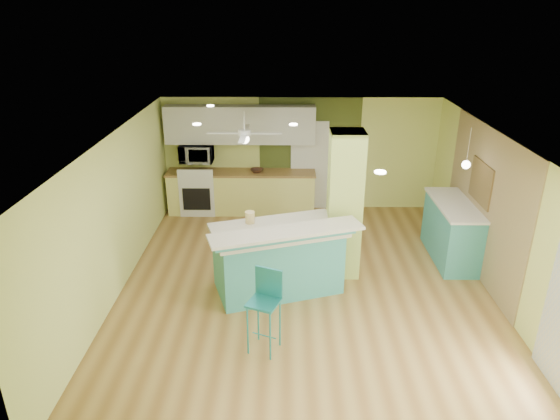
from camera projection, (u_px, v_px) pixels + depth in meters
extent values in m
cube|color=olive|center=(305.00, 286.00, 8.27)|extent=(6.00, 7.00, 0.01)
cube|color=white|center=(308.00, 139.00, 7.31)|extent=(6.00, 7.00, 0.01)
cube|color=#DCE87C|center=(300.00, 154.00, 11.02)|extent=(6.00, 0.01, 2.50)
cube|color=#DCE87C|center=(320.00, 369.00, 4.55)|extent=(6.00, 0.01, 2.50)
cube|color=#DCE87C|center=(115.00, 216.00, 7.82)|extent=(0.01, 7.00, 2.50)
cube|color=#DCE87C|center=(499.00, 218.00, 7.75)|extent=(0.01, 7.00, 2.50)
cube|color=#8B744F|center=(484.00, 204.00, 8.31)|extent=(0.02, 3.40, 2.50)
cube|color=#475321|center=(309.00, 155.00, 11.01)|extent=(2.20, 0.02, 2.50)
cube|color=white|center=(309.00, 166.00, 11.08)|extent=(0.82, 0.05, 2.00)
cube|color=#A5BD57|center=(344.00, 205.00, 8.24)|extent=(0.55, 0.55, 2.50)
cube|color=#EBE87B|center=(242.00, 193.00, 11.06)|extent=(3.20, 0.60, 0.90)
cube|color=olive|center=(241.00, 173.00, 10.88)|extent=(3.25, 0.63, 0.04)
cube|color=white|center=(199.00, 193.00, 11.07)|extent=(0.76, 0.64, 0.90)
cube|color=black|center=(197.00, 199.00, 10.78)|extent=(0.59, 0.02, 0.50)
cube|color=white|center=(195.00, 174.00, 10.59)|extent=(0.76, 0.06, 0.18)
cube|color=silver|center=(240.00, 125.00, 10.60)|extent=(3.20, 0.34, 0.80)
imported|color=silver|center=(196.00, 153.00, 10.73)|extent=(0.70, 0.48, 0.39)
cylinder|color=white|center=(244.00, 122.00, 9.24)|extent=(0.03, 0.03, 0.40)
cylinder|color=white|center=(244.00, 133.00, 9.32)|extent=(0.24, 0.24, 0.10)
sphere|color=white|center=(245.00, 139.00, 9.37)|extent=(0.18, 0.18, 0.18)
cylinder|color=silver|center=(469.00, 146.00, 8.09)|extent=(0.01, 0.01, 0.62)
sphere|color=white|center=(466.00, 165.00, 8.21)|extent=(0.14, 0.14, 0.14)
cube|color=brown|center=(481.00, 183.00, 8.38)|extent=(0.03, 0.90, 0.70)
cube|color=teal|center=(278.00, 260.00, 8.02)|extent=(2.14, 1.52, 1.02)
cube|color=beige|center=(278.00, 230.00, 7.81)|extent=(2.28, 1.67, 0.06)
cube|color=teal|center=(287.00, 236.00, 7.37)|extent=(2.12, 0.84, 0.15)
cube|color=beige|center=(287.00, 232.00, 7.35)|extent=(2.36, 1.19, 0.05)
cylinder|color=teal|center=(248.00, 331.00, 6.54)|extent=(0.02, 0.02, 0.73)
cylinder|color=teal|center=(270.00, 337.00, 6.43)|extent=(0.02, 0.02, 0.73)
cylinder|color=teal|center=(258.00, 317.00, 6.82)|extent=(0.02, 0.02, 0.73)
cylinder|color=teal|center=(280.00, 323.00, 6.70)|extent=(0.02, 0.02, 0.73)
cube|color=teal|center=(264.00, 302.00, 6.48)|extent=(0.50, 0.50, 0.03)
cube|color=teal|center=(269.00, 282.00, 6.54)|extent=(0.37, 0.17, 0.40)
cube|color=teal|center=(453.00, 232.00, 9.00)|extent=(0.67, 1.61, 1.03)
cube|color=white|center=(457.00, 204.00, 8.79)|extent=(0.71, 1.68, 0.05)
imported|color=#3B2218|center=(257.00, 170.00, 10.84)|extent=(0.30, 0.30, 0.07)
cylinder|color=gold|center=(250.00, 217.00, 7.97)|extent=(0.15, 0.15, 0.19)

